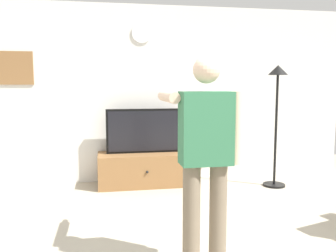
# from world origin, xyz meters

# --- Properties ---
(back_wall) EXTENTS (6.40, 0.10, 2.70)m
(back_wall) POSITION_xyz_m (0.00, 2.95, 1.35)
(back_wall) COLOR silver
(back_wall) RESTS_ON ground_plane
(tv_stand) EXTENTS (1.38, 0.58, 0.48)m
(tv_stand) POSITION_xyz_m (-0.14, 2.60, 0.24)
(tv_stand) COLOR olive
(tv_stand) RESTS_ON ground_plane
(television) EXTENTS (1.13, 0.07, 0.66)m
(television) POSITION_xyz_m (-0.14, 2.65, 0.81)
(television) COLOR black
(television) RESTS_ON tv_stand
(wall_clock) EXTENTS (0.30, 0.03, 0.30)m
(wall_clock) POSITION_xyz_m (-0.14, 2.89, 2.27)
(wall_clock) COLOR white
(framed_picture) EXTENTS (0.58, 0.04, 0.48)m
(framed_picture) POSITION_xyz_m (-2.01, 2.90, 1.74)
(framed_picture) COLOR olive
(floor_lamp) EXTENTS (0.32, 0.32, 1.78)m
(floor_lamp) POSITION_xyz_m (1.74, 2.21, 1.27)
(floor_lamp) COLOR black
(floor_lamp) RESTS_ON ground_plane
(person_standing_nearer_lamp) EXTENTS (0.58, 0.78, 1.72)m
(person_standing_nearer_lamp) POSITION_xyz_m (0.05, 0.06, 0.97)
(person_standing_nearer_lamp) COLOR #7A6B56
(person_standing_nearer_lamp) RESTS_ON ground_plane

